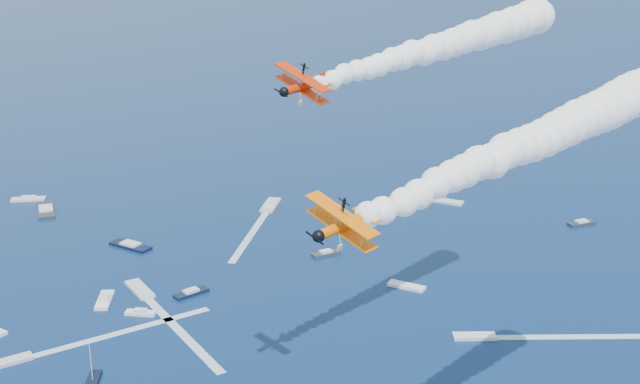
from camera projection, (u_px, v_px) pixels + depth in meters
name	position (u px, v px, depth m)	size (l,w,h in m)	color
biplane_lead	(304.00, 86.00, 111.16)	(8.43, 9.46, 5.70)	red
biplane_trail	(344.00, 225.00, 75.80)	(7.44, 8.35, 5.03)	#FF6F05
smoke_trail_lead	(443.00, 45.00, 131.74)	(61.09, 24.08, 11.46)	white
smoke_trail_trail	(533.00, 141.00, 95.75)	(61.59, 22.46, 11.46)	white
spectator_boats	(153.00, 277.00, 194.78)	(236.54, 176.47, 0.70)	silver
boat_wakes	(283.00, 304.00, 181.44)	(120.17, 109.84, 0.04)	white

